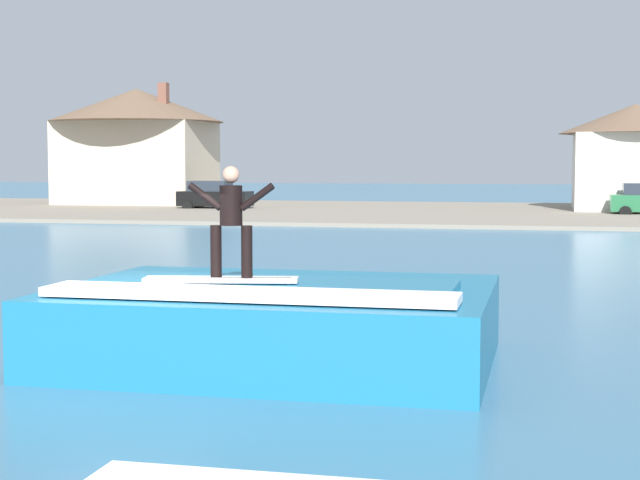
{
  "coord_description": "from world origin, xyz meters",
  "views": [
    {
      "loc": [
        5.62,
        -12.76,
        2.93
      ],
      "look_at": [
        1.77,
        4.03,
        1.59
      ],
      "focal_mm": 55.6,
      "sensor_mm": 36.0,
      "label": 1
    }
  ],
  "objects_px": {
    "surfboard": "(221,279)",
    "surfer": "(231,216)",
    "house_gabled_white": "(635,153)",
    "car_near_shore": "(214,196)",
    "wave_crest": "(276,322)",
    "house_with_chimney": "(137,138)"
  },
  "relations": [
    {
      "from": "surfboard",
      "to": "surfer",
      "type": "distance_m",
      "value": 0.92
    },
    {
      "from": "surfer",
      "to": "house_gabled_white",
      "type": "xyz_separation_m",
      "value": [
        9.37,
        48.25,
        1.34
      ]
    },
    {
      "from": "house_with_chimney",
      "to": "house_gabled_white",
      "type": "xyz_separation_m",
      "value": [
        32.41,
        -1.84,
        -1.15
      ]
    },
    {
      "from": "wave_crest",
      "to": "house_gabled_white",
      "type": "bearing_deg",
      "value": 79.42
    },
    {
      "from": "car_near_shore",
      "to": "house_gabled_white",
      "type": "height_order",
      "value": "house_gabled_white"
    },
    {
      "from": "surfboard",
      "to": "house_gabled_white",
      "type": "bearing_deg",
      "value": 78.86
    },
    {
      "from": "surfboard",
      "to": "house_gabled_white",
      "type": "height_order",
      "value": "house_gabled_white"
    },
    {
      "from": "wave_crest",
      "to": "house_gabled_white",
      "type": "height_order",
      "value": "house_gabled_white"
    },
    {
      "from": "surfboard",
      "to": "surfer",
      "type": "height_order",
      "value": "surfer"
    },
    {
      "from": "surfboard",
      "to": "car_near_shore",
      "type": "distance_m",
      "value": 47.36
    },
    {
      "from": "car_near_shore",
      "to": "house_gabled_white",
      "type": "relative_size",
      "value": 0.5
    },
    {
      "from": "wave_crest",
      "to": "house_with_chimney",
      "type": "distance_m",
      "value": 54.91
    },
    {
      "from": "surfer",
      "to": "car_near_shore",
      "type": "distance_m",
      "value": 47.38
    },
    {
      "from": "car_near_shore",
      "to": "surfer",
      "type": "bearing_deg",
      "value": -70.68
    },
    {
      "from": "house_gabled_white",
      "to": "car_near_shore",
      "type": "bearing_deg",
      "value": -171.93
    },
    {
      "from": "wave_crest",
      "to": "surfboard",
      "type": "distance_m",
      "value": 1.16
    },
    {
      "from": "surfboard",
      "to": "house_gabled_white",
      "type": "xyz_separation_m",
      "value": [
        9.51,
        48.29,
        2.24
      ]
    },
    {
      "from": "surfboard",
      "to": "surfer",
      "type": "xyz_separation_m",
      "value": [
        0.14,
        0.04,
        0.9
      ]
    },
    {
      "from": "wave_crest",
      "to": "house_gabled_white",
      "type": "relative_size",
      "value": 0.7
    },
    {
      "from": "surfboard",
      "to": "wave_crest",
      "type": "bearing_deg",
      "value": 47.92
    },
    {
      "from": "surfer",
      "to": "surfboard",
      "type": "bearing_deg",
      "value": -164.7
    },
    {
      "from": "wave_crest",
      "to": "surfboard",
      "type": "height_order",
      "value": "surfboard"
    }
  ]
}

